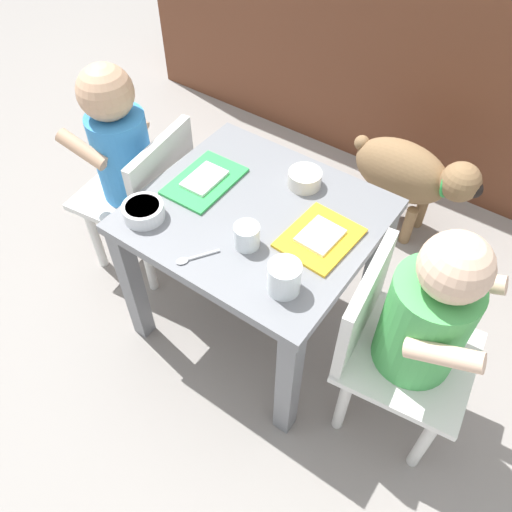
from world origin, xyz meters
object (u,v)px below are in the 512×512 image
object	(u,v)px
food_tray_right	(320,237)
water_cup_right	(247,237)
cereal_bowl_right_side	(143,211)
seated_child_left	(126,154)
water_cup_left	(284,279)
dog	(409,174)
dining_table	(256,237)
veggie_bowl_near	(305,178)
spoon_by_left_tray	(193,258)
seated_child_right	(420,321)
food_tray_left	(205,181)

from	to	relation	value
food_tray_right	water_cup_right	size ratio (longest dim) A/B	3.19
food_tray_right	cereal_bowl_right_side	size ratio (longest dim) A/B	1.92
seated_child_left	water_cup_left	bearing A→B (deg)	-13.98
dog	food_tray_right	world-z (taller)	food_tray_right
dog	cereal_bowl_right_side	size ratio (longest dim) A/B	4.47
dining_table	dog	size ratio (longest dim) A/B	1.28
food_tray_right	veggie_bowl_near	size ratio (longest dim) A/B	2.23
dog	water_cup_right	size ratio (longest dim) A/B	7.44
water_cup_left	spoon_by_left_tray	bearing A→B (deg)	-167.38
dining_table	veggie_bowl_near	distance (m)	0.19
seated_child_right	food_tray_right	world-z (taller)	seated_child_right
dog	spoon_by_left_tray	size ratio (longest dim) A/B	4.77
dog	food_tray_left	size ratio (longest dim) A/B	2.15
dog	water_cup_left	distance (m)	0.80
food_tray_left	cereal_bowl_right_side	bearing A→B (deg)	-101.61
dog	spoon_by_left_tray	world-z (taller)	spoon_by_left_tray
seated_child_left	water_cup_left	size ratio (longest dim) A/B	9.37
food_tray_right	water_cup_left	bearing A→B (deg)	-86.33
seated_child_left	food_tray_left	distance (m)	0.27
dog	food_tray_left	world-z (taller)	food_tray_left
seated_child_left	water_cup_right	bearing A→B (deg)	-11.50
dog	food_tray_right	distance (m)	0.63
seated_child_left	food_tray_left	bearing A→B (deg)	2.31
seated_child_right	water_cup_right	world-z (taller)	seated_child_right
water_cup_left	cereal_bowl_right_side	world-z (taller)	water_cup_left
water_cup_left	water_cup_right	size ratio (longest dim) A/B	1.24
dog	veggie_bowl_near	distance (m)	0.53
cereal_bowl_right_side	spoon_by_left_tray	distance (m)	0.18
food_tray_left	water_cup_right	bearing A→B (deg)	-27.40
dog	seated_child_left	bearing A→B (deg)	-134.91
food_tray_right	cereal_bowl_right_side	xyz separation A→B (m)	(-0.37, -0.18, 0.01)
dog	water_cup_right	xyz separation A→B (m)	(-0.12, -0.70, 0.24)
seated_child_right	spoon_by_left_tray	world-z (taller)	seated_child_right
veggie_bowl_near	water_cup_right	bearing A→B (deg)	-89.40
food_tray_left	water_cup_right	size ratio (longest dim) A/B	3.46
seated_child_left	spoon_by_left_tray	world-z (taller)	seated_child_left
food_tray_right	water_cup_right	bearing A→B (deg)	-138.62
food_tray_right	water_cup_right	xyz separation A→B (m)	(-0.12, -0.11, 0.02)
dog	cereal_bowl_right_side	distance (m)	0.89
seated_child_left	seated_child_right	xyz separation A→B (m)	(0.87, -0.04, -0.01)
seated_child_right	water_cup_right	xyz separation A→B (m)	(-0.39, -0.06, 0.06)
water_cup_right	dining_table	bearing A→B (deg)	114.34
seated_child_right	dog	bearing A→B (deg)	112.93
seated_child_right	veggie_bowl_near	distance (m)	0.44
food_tray_left	cereal_bowl_right_side	size ratio (longest dim) A/B	2.08
seated_child_right	spoon_by_left_tray	distance (m)	0.49
dining_table	food_tray_right	distance (m)	0.19
food_tray_left	water_cup_left	world-z (taller)	water_cup_left
seated_child_right	cereal_bowl_right_side	world-z (taller)	seated_child_right
seated_child_left	veggie_bowl_near	xyz separation A→B (m)	(0.48, 0.15, 0.05)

